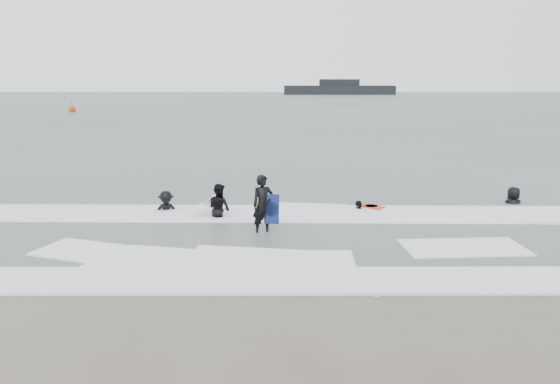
{
  "coord_description": "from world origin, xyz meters",
  "views": [
    {
      "loc": [
        0.27,
        -13.46,
        5.04
      ],
      "look_at": [
        0.0,
        5.0,
        1.1
      ],
      "focal_mm": 35.0,
      "sensor_mm": 36.0,
      "label": 1
    }
  ],
  "objects_px": {
    "surfer_breaker": "(166,212)",
    "buoy": "(72,109)",
    "surfer_centre": "(263,234)",
    "surfer_right_near": "(359,210)",
    "surfer_right_far": "(513,204)",
    "surfer_wading": "(219,219)",
    "vessel_horizon": "(339,89)"
  },
  "relations": [
    {
      "from": "surfer_wading",
      "to": "vessel_horizon",
      "type": "height_order",
      "value": "vessel_horizon"
    },
    {
      "from": "buoy",
      "to": "vessel_horizon",
      "type": "distance_m",
      "value": 87.84
    },
    {
      "from": "surfer_wading",
      "to": "surfer_right_far",
      "type": "bearing_deg",
      "value": -126.58
    },
    {
      "from": "surfer_centre",
      "to": "surfer_right_far",
      "type": "xyz_separation_m",
      "value": [
        9.82,
        4.32,
        0.0
      ]
    },
    {
      "from": "surfer_right_near",
      "to": "surfer_wading",
      "type": "bearing_deg",
      "value": -33.69
    },
    {
      "from": "surfer_centre",
      "to": "surfer_wading",
      "type": "distance_m",
      "value": 2.54
    },
    {
      "from": "surfer_right_near",
      "to": "surfer_centre",
      "type": "bearing_deg",
      "value": -5.36
    },
    {
      "from": "surfer_centre",
      "to": "surfer_wading",
      "type": "height_order",
      "value": "surfer_centre"
    },
    {
      "from": "surfer_breaker",
      "to": "surfer_right_far",
      "type": "relative_size",
      "value": 0.89
    },
    {
      "from": "surfer_right_near",
      "to": "vessel_horizon",
      "type": "distance_m",
      "value": 133.07
    },
    {
      "from": "surfer_breaker",
      "to": "surfer_right_far",
      "type": "bearing_deg",
      "value": -8.45
    },
    {
      "from": "surfer_right_far",
      "to": "vessel_horizon",
      "type": "bearing_deg",
      "value": -99.31
    },
    {
      "from": "surfer_centre",
      "to": "vessel_horizon",
      "type": "xyz_separation_m",
      "value": [
        14.84,
        135.78,
        1.53
      ]
    },
    {
      "from": "surfer_right_near",
      "to": "surfer_right_far",
      "type": "height_order",
      "value": "surfer_right_far"
    },
    {
      "from": "surfer_right_far",
      "to": "vessel_horizon",
      "type": "height_order",
      "value": "vessel_horizon"
    },
    {
      "from": "surfer_right_far",
      "to": "buoy",
      "type": "relative_size",
      "value": 1.13
    },
    {
      "from": "surfer_breaker",
      "to": "surfer_right_near",
      "type": "relative_size",
      "value": 1.07
    },
    {
      "from": "surfer_right_far",
      "to": "surfer_breaker",
      "type": "bearing_deg",
      "value": -0.99
    },
    {
      "from": "surfer_wading",
      "to": "surfer_right_far",
      "type": "relative_size",
      "value": 0.99
    },
    {
      "from": "surfer_centre",
      "to": "surfer_right_near",
      "type": "height_order",
      "value": "surfer_centre"
    },
    {
      "from": "surfer_wading",
      "to": "vessel_horizon",
      "type": "distance_m",
      "value": 134.89
    },
    {
      "from": "surfer_wading",
      "to": "vessel_horizon",
      "type": "xyz_separation_m",
      "value": [
        16.51,
        133.86,
        1.53
      ]
    },
    {
      "from": "surfer_right_near",
      "to": "vessel_horizon",
      "type": "height_order",
      "value": "vessel_horizon"
    },
    {
      "from": "surfer_centre",
      "to": "surfer_wading",
      "type": "relative_size",
      "value": 1.07
    },
    {
      "from": "surfer_centre",
      "to": "surfer_breaker",
      "type": "height_order",
      "value": "surfer_centre"
    },
    {
      "from": "surfer_centre",
      "to": "vessel_horizon",
      "type": "relative_size",
      "value": 0.07
    },
    {
      "from": "surfer_centre",
      "to": "surfer_right_far",
      "type": "height_order",
      "value": "surfer_centre"
    },
    {
      "from": "surfer_right_far",
      "to": "vessel_horizon",
      "type": "relative_size",
      "value": 0.06
    },
    {
      "from": "surfer_breaker",
      "to": "buoy",
      "type": "height_order",
      "value": "buoy"
    },
    {
      "from": "surfer_wading",
      "to": "surfer_right_far",
      "type": "height_order",
      "value": "surfer_right_far"
    },
    {
      "from": "surfer_breaker",
      "to": "vessel_horizon",
      "type": "height_order",
      "value": "vessel_horizon"
    },
    {
      "from": "surfer_wading",
      "to": "surfer_centre",
      "type": "bearing_deg",
      "value": 172.6
    }
  ]
}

